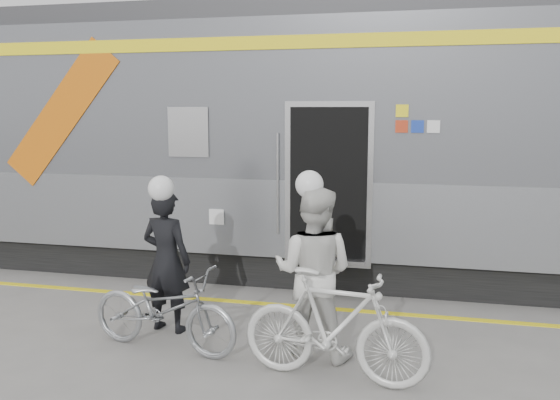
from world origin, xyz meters
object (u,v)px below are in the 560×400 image
(man, at_px, (167,261))
(bicycle_right, at_px, (334,326))
(bicycle_left, at_px, (164,309))
(woman, at_px, (314,272))

(man, xyz_separation_m, bicycle_right, (2.08, -0.87, -0.29))
(man, bearing_deg, bicycle_left, 119.73)
(man, height_order, bicycle_left, man)
(man, height_order, woman, woman)
(man, relative_size, bicycle_right, 0.93)
(man, distance_m, bicycle_right, 2.28)
(man, bearing_deg, bicycle_right, 167.19)
(bicycle_left, height_order, woman, woman)
(bicycle_left, distance_m, woman, 1.66)
(bicycle_right, bearing_deg, woman, 35.40)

